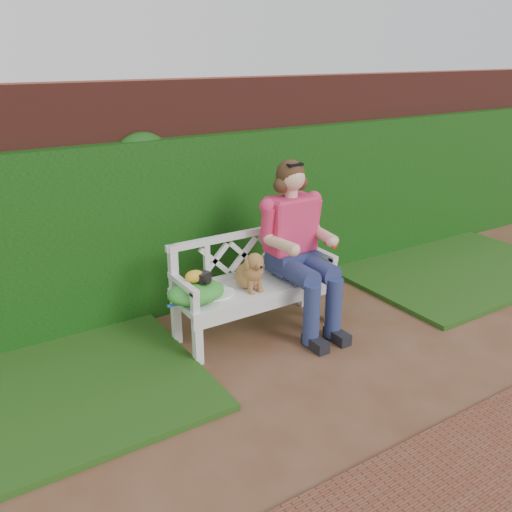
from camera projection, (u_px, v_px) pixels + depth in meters
ground at (346, 361)px, 4.56m from camera, size 60.00×60.00×0.00m
brick_wall at (232, 188)px, 5.67m from camera, size 10.00×0.30×2.20m
ivy_hedge at (243, 216)px, 5.58m from camera, size 10.00×0.18×1.70m
grass_left at (24, 395)px, 4.06m from camera, size 2.60×2.00×0.05m
grass_right at (449, 267)px, 6.46m from camera, size 2.60×2.00×0.05m
garden_bench at (256, 308)px, 4.95m from camera, size 1.62×0.72×0.48m
seated_woman at (294, 243)px, 4.93m from camera, size 0.96×1.09×1.60m
dog at (250, 269)px, 4.71m from camera, size 0.35×0.40×0.36m
tennis_racket at (213, 295)px, 4.61m from camera, size 0.70×0.46×0.03m
green_bag at (196, 292)px, 4.51m from camera, size 0.50×0.39×0.17m
camera_item at (203, 277)px, 4.48m from camera, size 0.14×0.13×0.08m
baseball_glove at (194, 276)px, 4.47m from camera, size 0.18×0.14×0.10m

